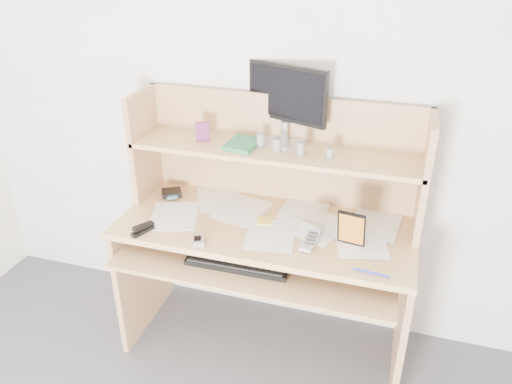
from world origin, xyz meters
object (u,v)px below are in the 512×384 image
(game_case, at_px, (351,229))
(monitor, at_px, (286,102))
(keyboard, at_px, (239,260))
(tv_remote, at_px, (312,239))
(desk, at_px, (270,226))

(game_case, height_order, monitor, monitor)
(keyboard, bearing_deg, tv_remote, 19.98)
(game_case, xyz_separation_m, monitor, (-0.39, 0.33, 0.44))
(keyboard, relative_size, game_case, 2.76)
(desk, xyz_separation_m, tv_remote, (0.24, -0.17, 0.07))
(desk, relative_size, game_case, 8.16)
(game_case, bearing_deg, desk, 168.46)
(desk, distance_m, tv_remote, 0.30)
(desk, xyz_separation_m, monitor, (0.02, 0.18, 0.58))
(desk, height_order, keyboard, desk)
(game_case, bearing_deg, keyboard, -155.89)
(keyboard, xyz_separation_m, tv_remote, (0.30, 0.12, 0.10))
(game_case, relative_size, monitor, 0.42)
(tv_remote, height_order, monitor, monitor)
(desk, relative_size, tv_remote, 7.14)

